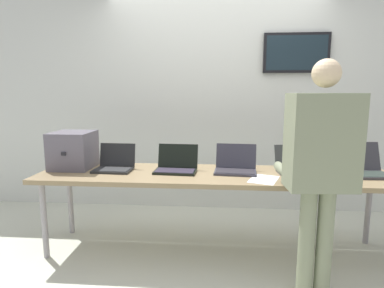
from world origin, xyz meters
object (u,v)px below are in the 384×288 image
Objects in this scene: laptop_station_3 at (296,167)px; coffee_mug at (329,178)px; laptop_station_4 at (364,167)px; laptop_station_2 at (236,166)px; laptop_station_1 at (176,165)px; person at (320,159)px; workbench at (214,178)px; equipment_box at (73,150)px; laptop_station_0 at (115,164)px.

coffee_mug is at bearing -62.99° from laptop_station_3.
laptop_station_2 is at bearing -179.77° from laptop_station_4.
laptop_station_4 reaches higher than laptop_station_1.
workbench is at bearing 138.79° from person.
workbench is 0.23m from laptop_station_2.
equipment_box is at bearing 179.48° from laptop_station_3.
workbench is 1.89× the size of person.
laptop_station_4 is 0.23× the size of person.
coffee_mug is (-0.40, -0.33, -0.01)m from laptop_station_4.
laptop_station_3 reaches higher than workbench.
laptop_station_2 is 0.89m from person.
laptop_station_0 is at bearing -179.35° from laptop_station_4.
person is (-0.02, -0.71, 0.22)m from laptop_station_3.
laptop_station_1 is (0.57, -0.00, -0.00)m from laptop_station_0.
laptop_station_1 is 0.23× the size of person.
equipment_box is at bearing 179.33° from laptop_station_4.
person is at bearing -32.51° from laptop_station_1.
laptop_station_0 is 0.95× the size of laptop_station_3.
equipment_box reaches higher than workbench.
person is at bearing -41.21° from workbench.
workbench is 8.45× the size of laptop_station_3.
workbench is 0.99m from person.
laptop_station_4 is at bearing 39.16° from coffee_mug.
workbench is 8.08× the size of laptop_station_1.
laptop_station_2 is (1.52, -0.04, -0.12)m from equipment_box.
laptop_station_0 is 1.64m from laptop_station_3.
laptop_station_2 reaches higher than coffee_mug.
laptop_station_2 is at bearing -178.25° from laptop_station_3.
laptop_station_2 is (0.53, 0.02, 0.00)m from laptop_station_1.
laptop_station_2 is (1.10, 0.02, 0.00)m from laptop_station_0.
equipment_box reaches higher than laptop_station_4.
workbench is 8.93× the size of laptop_station_0.
coffee_mug is at bearing -15.46° from workbench.
person is (2.03, -0.73, 0.10)m from equipment_box.
equipment_box is 2.63m from laptop_station_4.
laptop_station_3 is (1.07, 0.04, -0.00)m from laptop_station_1.
laptop_station_4 is 0.52m from coffee_mug.
laptop_station_3 is 0.96× the size of laptop_station_4.
laptop_station_0 is (0.41, -0.06, -0.12)m from equipment_box.
laptop_station_1 is at bearing -3.37° from equipment_box.
laptop_station_2 reaches higher than laptop_station_3.
laptop_station_1 is at bearing -177.57° from laptop_station_2.
equipment_box is at bearing 172.27° from laptop_station_0.
person is at bearing -53.24° from laptop_station_2.
laptop_station_1 is at bearing -0.20° from laptop_station_0.
person is (1.05, -0.67, 0.22)m from laptop_station_1.
person is at bearing -22.50° from laptop_station_0.
laptop_station_0 and laptop_station_1 have the same top height.
laptop_station_2 is 4.26× the size of coffee_mug.
equipment_box is 1.52m from laptop_station_2.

